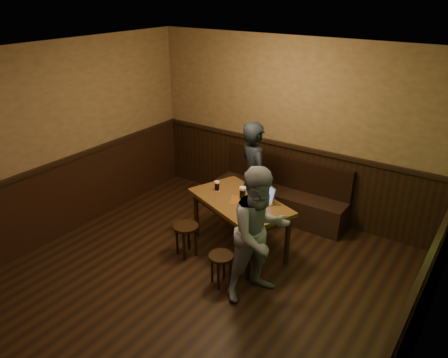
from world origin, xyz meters
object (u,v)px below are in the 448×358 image
object	(u,v)px
stool_right	(221,261)
person_suit	(254,178)
stool_left	(186,231)
pint_right	(258,210)
pub_table	(240,207)
pint_left	(217,186)
bench	(281,197)
person_grey	(260,234)
pint_mid	(243,193)
laptop	(263,197)

from	to	relation	value
stool_right	person_suit	world-z (taller)	person_suit
stool_left	pint_right	xyz separation A→B (m)	(0.94, 0.30, 0.48)
pub_table	person_suit	size ratio (longest dim) A/B	0.95
stool_right	pint_left	world-z (taller)	pint_left
bench	person_grey	world-z (taller)	person_grey
stool_right	pint_mid	bearing A→B (deg)	105.47
pub_table	pint_mid	xyz separation A→B (m)	(0.01, 0.05, 0.19)
pint_right	person_grey	bearing A→B (deg)	-57.00
pint_left	laptop	xyz separation A→B (m)	(0.71, 0.07, -0.01)
pub_table	pint_mid	size ratio (longest dim) A/B	9.15
stool_left	pint_left	world-z (taller)	pint_left
stool_right	pint_right	size ratio (longest dim) A/B	2.51
bench	laptop	distance (m)	1.25
pint_left	pint_right	bearing A→B (deg)	-20.80
laptop	bench	bearing A→B (deg)	133.79
pint_left	bench	bearing A→B (deg)	69.58
pint_mid	person_suit	bearing A→B (deg)	103.85
person_suit	person_grey	distance (m)	1.51
stool_right	pint_right	world-z (taller)	pint_right
stool_right	person_suit	distance (m)	1.52
pint_right	person_suit	distance (m)	0.99
bench	person_suit	world-z (taller)	person_suit
pint_right	pub_table	bearing A→B (deg)	149.23
pint_left	stool_left	bearing A→B (deg)	-97.37
pub_table	pint_right	bearing A→B (deg)	-9.22
pint_mid	person_grey	world-z (taller)	person_grey
person_suit	bench	bearing A→B (deg)	-64.38
pub_table	bench	bearing A→B (deg)	111.54
pint_mid	pint_right	xyz separation A→B (m)	(0.42, -0.31, -0.01)
pub_table	stool_right	distance (m)	0.91
stool_right	person_suit	xyz separation A→B (m)	(-0.37, 1.38, 0.52)
pint_right	person_suit	world-z (taller)	person_suit
pub_table	pint_right	distance (m)	0.53
pint_mid	pint_right	distance (m)	0.52
person_grey	pint_mid	bearing A→B (deg)	69.07
stool_left	stool_right	xyz separation A→B (m)	(0.76, -0.25, -0.04)
stool_right	person_grey	distance (m)	0.69
pub_table	person_suit	world-z (taller)	person_suit
bench	pub_table	world-z (taller)	bench
pub_table	laptop	xyz separation A→B (m)	(0.28, 0.15, 0.16)
pint_right	person_grey	world-z (taller)	person_grey
stool_right	person_suit	size ratio (longest dim) A/B	0.25
pub_table	laptop	bearing A→B (deg)	49.38
pint_right	laptop	size ratio (longest dim) A/B	0.40
stool_left	stool_right	distance (m)	0.80
stool_right	pint_right	distance (m)	0.78
pint_left	pub_table	bearing A→B (deg)	-9.59
pint_mid	person_suit	world-z (taller)	person_suit
bench	pint_right	xyz separation A→B (m)	(0.43, -1.50, 0.55)
person_grey	bench	bearing A→B (deg)	45.90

